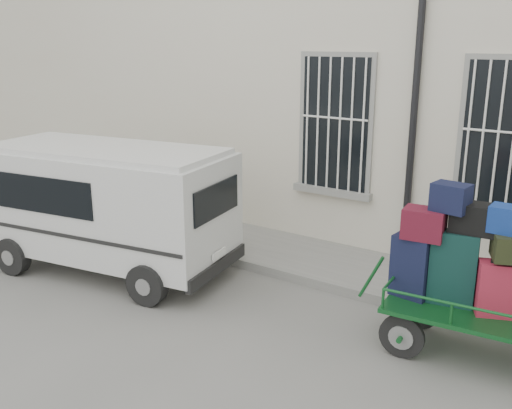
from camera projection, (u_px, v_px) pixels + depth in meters
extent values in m
plane|color=slate|center=(255.00, 321.00, 7.62)|extent=(80.00, 80.00, 0.00)
cube|color=beige|center=(414.00, 72.00, 11.14)|extent=(24.00, 5.00, 6.00)
cylinder|color=black|center=(415.00, 96.00, 8.64)|extent=(0.11, 0.11, 5.60)
cube|color=black|center=(336.00, 124.00, 9.57)|extent=(1.20, 0.08, 2.20)
cube|color=gray|center=(332.00, 191.00, 9.88)|extent=(1.45, 0.22, 0.12)
cube|color=black|center=(506.00, 140.00, 8.11)|extent=(1.20, 0.08, 2.20)
cube|color=gray|center=(496.00, 218.00, 8.41)|extent=(1.45, 0.22, 0.12)
cube|color=slate|center=(331.00, 264.00, 9.34)|extent=(24.00, 1.70, 0.15)
cylinder|color=black|center=(402.00, 336.00, 6.68)|extent=(0.54, 0.11, 0.54)
cylinder|color=gray|center=(402.00, 336.00, 6.68)|extent=(0.30, 0.12, 0.30)
cylinder|color=black|center=(419.00, 309.00, 7.36)|extent=(0.54, 0.11, 0.54)
cylinder|color=gray|center=(419.00, 309.00, 7.36)|extent=(0.30, 0.12, 0.30)
cube|color=#125121|center=(493.00, 315.00, 6.50)|extent=(2.45, 1.27, 0.05)
cylinder|color=#125121|center=(371.00, 277.00, 7.14)|extent=(0.31, 0.07, 0.60)
cube|color=black|center=(412.00, 266.00, 6.84)|extent=(0.48, 0.33, 0.76)
cube|color=black|center=(414.00, 235.00, 6.73)|extent=(0.19, 0.15, 0.03)
cube|color=black|center=(453.00, 268.00, 6.62)|extent=(0.56, 0.32, 0.89)
cube|color=black|center=(457.00, 231.00, 6.49)|extent=(0.22, 0.13, 0.03)
cube|color=#A11D3E|center=(496.00, 289.00, 6.37)|extent=(0.45, 0.37, 0.63)
cube|color=black|center=(499.00, 261.00, 6.28)|extent=(0.17, 0.13, 0.03)
cube|color=#5B1226|center=(424.00, 224.00, 6.62)|extent=(0.50, 0.37, 0.36)
cube|color=black|center=(476.00, 219.00, 6.43)|extent=(0.56, 0.35, 0.34)
cube|color=black|center=(451.00, 198.00, 6.44)|extent=(0.43, 0.33, 0.32)
cube|color=silver|center=(107.00, 202.00, 9.02)|extent=(4.16, 2.31, 1.61)
cube|color=silver|center=(104.00, 150.00, 8.79)|extent=(3.96, 2.15, 0.09)
cube|color=black|center=(15.00, 171.00, 9.73)|extent=(0.40, 1.48, 0.67)
cube|color=black|center=(40.00, 195.00, 8.43)|extent=(1.95, 0.35, 0.55)
cube|color=black|center=(216.00, 200.00, 8.14)|extent=(0.24, 1.24, 0.49)
cube|color=black|center=(217.00, 267.00, 8.43)|extent=(0.35, 1.65, 0.20)
cube|color=white|center=(219.00, 254.00, 8.36)|extent=(0.09, 0.38, 0.11)
cylinder|color=black|center=(13.00, 256.00, 9.07)|extent=(0.63, 0.29, 0.61)
cylinder|color=black|center=(84.00, 226.00, 10.50)|extent=(0.63, 0.29, 0.61)
cylinder|color=black|center=(147.00, 285.00, 8.01)|extent=(0.63, 0.29, 0.61)
cylinder|color=black|center=(206.00, 247.00, 9.44)|extent=(0.63, 0.29, 0.61)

